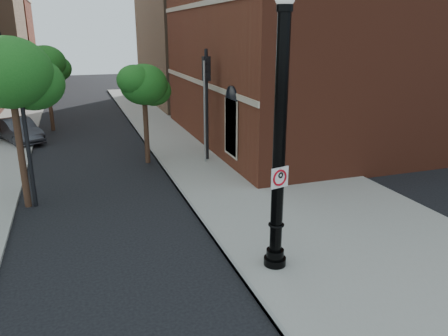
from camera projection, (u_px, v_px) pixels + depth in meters
name	position (u px, v px, depth m)	size (l,w,h in m)	color
ground	(166.00, 298.00, 10.56)	(120.00, 120.00, 0.00)	black
sidewalk_right	(244.00, 161.00, 21.44)	(8.00, 60.00, 0.12)	gray
curb_edge	(165.00, 169.00, 20.20)	(0.10, 60.00, 0.14)	gray
brick_wall_building	(375.00, 30.00, 26.32)	(22.30, 16.30, 12.50)	maroon
bg_building_tan_b	(265.00, 22.00, 40.52)	(22.00, 14.00, 14.00)	#866349
lamppost	(279.00, 151.00, 10.90)	(0.60, 0.60, 7.14)	black
no_parking_sign	(280.00, 177.00, 10.91)	(0.53, 0.15, 0.54)	white
parked_car	(19.00, 130.00, 25.20)	(1.47, 4.22, 1.39)	#2C2C31
traffic_signal_left	(23.00, 114.00, 15.10)	(0.34, 0.43, 5.08)	black
traffic_signal_right	(207.00, 87.00, 20.61)	(0.35, 0.44, 5.40)	black
utility_pole	(205.00, 114.00, 20.54)	(0.10, 0.10, 4.90)	#999999
street_tree_a	(11.00, 74.00, 14.71)	(3.36, 3.03, 6.05)	#321D14
street_tree_b	(46.00, 64.00, 27.20)	(2.98, 2.69, 5.36)	#321D14
street_tree_c	(144.00, 86.00, 20.40)	(2.63, 2.38, 4.75)	#321D14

